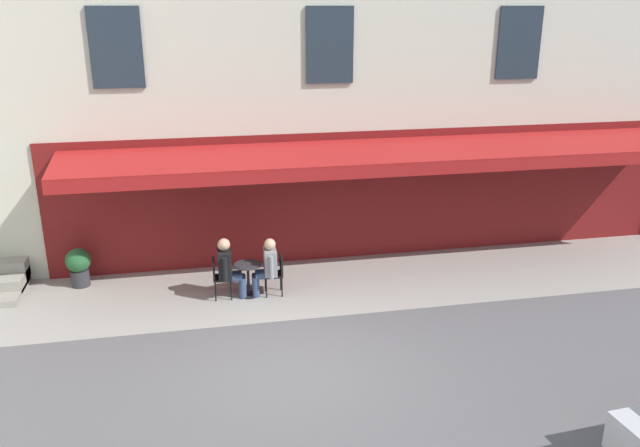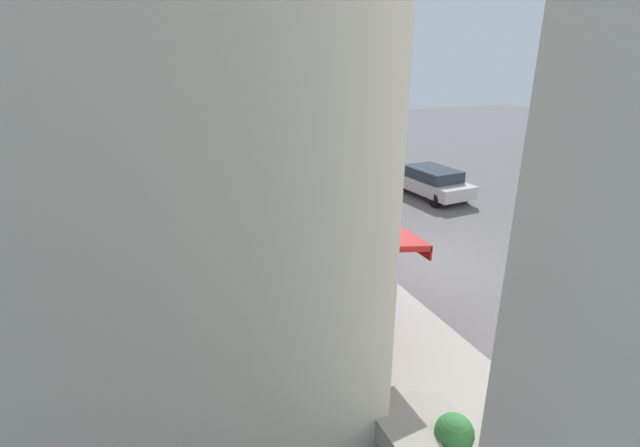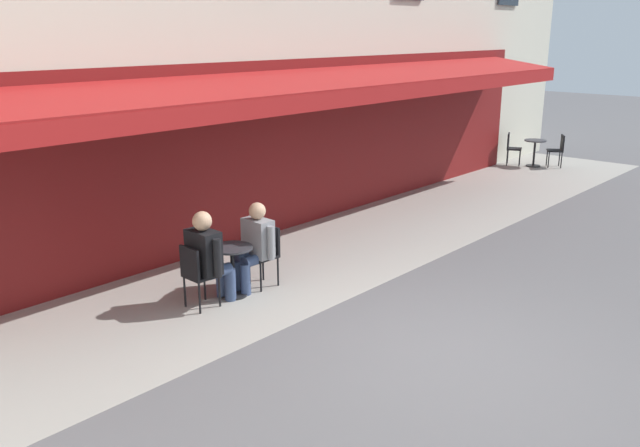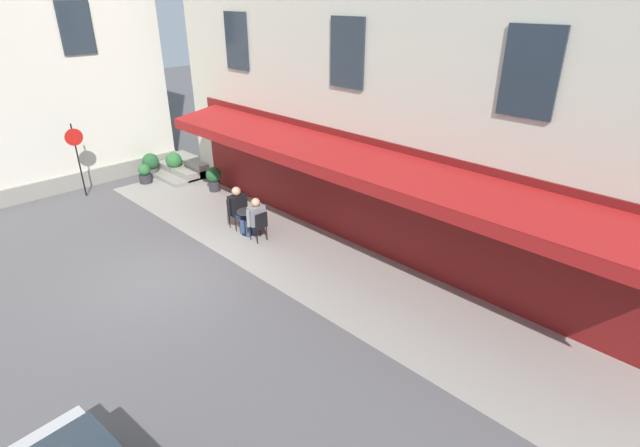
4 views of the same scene
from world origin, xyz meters
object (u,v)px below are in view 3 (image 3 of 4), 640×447
object	(u,v)px
cafe_table_mid_terrace	(232,264)
cafe_chair_black_by_window	(196,271)
cafe_chair_black_corner_right	(511,146)
cafe_table_near_entrance	(535,149)
seated_patron_in_black	(208,255)
cafe_chair_black_kerbside	(558,148)
seated_companion_in_grey	(254,244)
cafe_chair_black_near_door	(266,250)

from	to	relation	value
cafe_table_mid_terrace	cafe_chair_black_by_window	distance (m)	0.63
cafe_chair_black_corner_right	cafe_table_mid_terrace	bearing A→B (deg)	7.25
cafe_table_near_entrance	seated_patron_in_black	bearing A→B (deg)	4.15
cafe_chair_black_kerbside	cafe_chair_black_by_window	size ratio (longest dim) A/B	1.00
cafe_table_near_entrance	cafe_chair_black_corner_right	size ratio (longest dim) A/B	0.82
cafe_chair_black_kerbside	cafe_chair_black_by_window	xyz separation A→B (m)	(12.95, 0.35, 0.00)
cafe_table_mid_terrace	cafe_chair_black_by_window	size ratio (longest dim) A/B	0.82
cafe_chair_black_kerbside	seated_patron_in_black	world-z (taller)	seated_patron_in_black
cafe_table_near_entrance	seated_companion_in_grey	world-z (taller)	seated_companion_in_grey
cafe_chair_black_kerbside	seated_patron_in_black	bearing A→B (deg)	1.62
cafe_table_near_entrance	cafe_chair_black_by_window	bearing A→B (deg)	4.04
cafe_chair_black_by_window	cafe_table_mid_terrace	bearing A→B (deg)	178.02
cafe_chair_black_corner_right	cafe_table_mid_terrace	distance (m)	11.83
cafe_chair_black_by_window	seated_patron_in_black	size ratio (longest dim) A/B	0.67
cafe_chair_black_kerbside	seated_patron_in_black	distance (m)	12.73
seated_companion_in_grey	cafe_table_near_entrance	bearing A→B (deg)	-175.40
cafe_table_near_entrance	cafe_table_mid_terrace	xyz separation A→B (m)	(11.98, 0.91, 0.00)
cafe_chair_black_by_window	seated_companion_in_grey	world-z (taller)	seated_companion_in_grey
cafe_table_mid_terrace	seated_companion_in_grey	bearing A→B (deg)	177.49
cafe_table_near_entrance	seated_patron_in_black	distance (m)	12.43
cafe_chair_black_near_door	seated_patron_in_black	world-z (taller)	seated_patron_in_black
cafe_chair_black_corner_right	cafe_chair_black_by_window	world-z (taller)	same
cafe_chair_black_near_door	seated_companion_in_grey	bearing A→B (deg)	-2.51
cafe_chair_black_kerbside	cafe_table_near_entrance	bearing A→B (deg)	-58.30
cafe_table_near_entrance	seated_companion_in_grey	distance (m)	11.61
cafe_chair_black_corner_right	cafe_chair_black_by_window	distance (m)	12.45
cafe_chair_black_kerbside	seated_companion_in_grey	size ratio (longest dim) A/B	0.70
cafe_chair_black_near_door	seated_patron_in_black	distance (m)	1.06
cafe_chair_black_kerbside	seated_companion_in_grey	distance (m)	11.91
cafe_table_near_entrance	cafe_chair_black_by_window	xyz separation A→B (m)	(12.61, 0.89, 0.06)
cafe_chair_black_near_door	cafe_chair_black_by_window	xyz separation A→B (m)	(1.26, -0.05, 0.00)
cafe_chair_black_kerbside	cafe_chair_black_corner_right	distance (m)	1.26
cafe_chair_black_by_window	cafe_chair_black_kerbside	bearing A→B (deg)	-178.44
cafe_table_mid_terrace	cafe_chair_black_near_door	world-z (taller)	cafe_chair_black_near_door
cafe_table_mid_terrace	seated_companion_in_grey	xyz separation A→B (m)	(-0.42, 0.02, 0.21)
cafe_table_mid_terrace	seated_patron_in_black	xyz separation A→B (m)	(0.41, -0.01, 0.23)
cafe_chair_black_by_window	cafe_chair_black_corner_right	bearing A→B (deg)	-173.21
seated_patron_in_black	cafe_chair_black_by_window	bearing A→B (deg)	-1.98
cafe_chair_black_kerbside	cafe_chair_black_corner_right	world-z (taller)	same
cafe_chair_black_near_door	seated_patron_in_black	xyz separation A→B (m)	(1.05, -0.04, 0.18)
cafe_table_mid_terrace	cafe_table_near_entrance	bearing A→B (deg)	-175.64
cafe_chair_black_kerbside	cafe_chair_black_by_window	world-z (taller)	same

